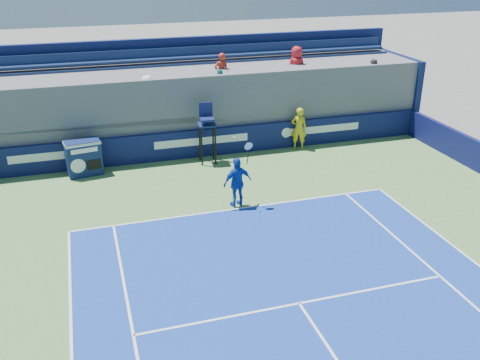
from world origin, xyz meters
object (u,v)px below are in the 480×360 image
object	(u,v)px
umpire_chair	(207,127)
tennis_player	(237,182)
ball_person	(299,128)
match_clock	(84,157)

from	to	relation	value
umpire_chair	tennis_player	size ratio (longest dim) A/B	0.96
umpire_chair	tennis_player	xyz separation A→B (m)	(0.01, -4.27, -0.63)
ball_person	umpire_chair	distance (m)	4.25
ball_person	match_clock	xyz separation A→B (m)	(-9.09, -0.29, -0.20)
match_clock	tennis_player	world-z (taller)	tennis_player
match_clock	umpire_chair	distance (m)	4.96
ball_person	tennis_player	distance (m)	6.27
ball_person	tennis_player	world-z (taller)	tennis_player
ball_person	umpire_chair	world-z (taller)	umpire_chair
umpire_chair	match_clock	bearing A→B (deg)	178.76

